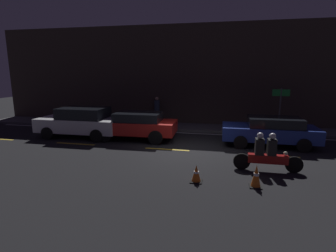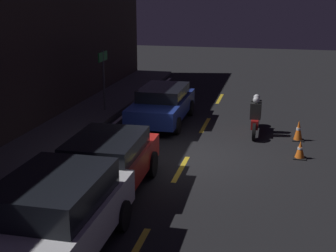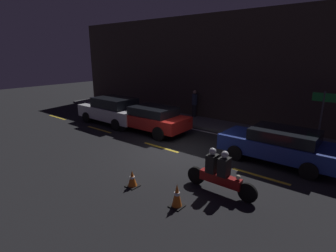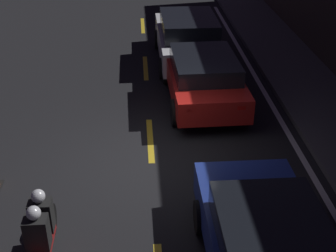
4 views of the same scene
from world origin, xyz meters
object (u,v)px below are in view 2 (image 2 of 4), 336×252
object	(u,v)px
shop_sign	(103,68)
taxi_red	(105,163)
sedan_blue	(162,104)
traffic_cone_mid	(299,130)
sedan_white	(52,218)
motorcycle	(256,116)
traffic_cone_near	(300,150)

from	to	relation	value
shop_sign	taxi_red	bearing A→B (deg)	-159.44
sedan_blue	traffic_cone_mid	world-z (taller)	sedan_blue
sedan_white	shop_sign	size ratio (longest dim) A/B	1.82
sedan_blue	motorcycle	distance (m)	3.53
sedan_blue	traffic_cone_near	xyz separation A→B (m)	(-2.92, -4.89, -0.46)
taxi_red	traffic_cone_near	distance (m)	5.97
motorcycle	shop_sign	world-z (taller)	shop_sign
sedan_white	sedan_blue	distance (m)	9.50
traffic_cone_near	shop_sign	distance (m)	8.56
taxi_red	sedan_blue	bearing A→B (deg)	179.80
traffic_cone_near	traffic_cone_mid	xyz separation A→B (m)	(1.78, -0.01, 0.08)
taxi_red	sedan_blue	size ratio (longest dim) A/B	0.99
sedan_white	taxi_red	distance (m)	2.99
motorcycle	traffic_cone_mid	distance (m)	1.54
taxi_red	traffic_cone_near	xyz separation A→B (m)	(3.58, -4.75, -0.50)
taxi_red	sedan_blue	xyz separation A→B (m)	(6.50, 0.14, -0.04)
sedan_white	shop_sign	xyz separation A→B (m)	(10.36, 2.86, 1.00)
traffic_cone_near	motorcycle	bearing A→B (deg)	32.34
sedan_white	traffic_cone_near	xyz separation A→B (m)	(6.57, -4.66, -0.56)
taxi_red	traffic_cone_near	size ratio (longest dim) A/B	7.70
sedan_blue	traffic_cone_mid	distance (m)	5.05
sedan_blue	traffic_cone_near	world-z (taller)	sedan_blue
sedan_white	motorcycle	xyz separation A→B (m)	(8.82, -3.23, -0.19)
sedan_white	traffic_cone_mid	size ratio (longest dim) A/B	6.28
shop_sign	traffic_cone_near	bearing A→B (deg)	-116.73
sedan_blue	motorcycle	size ratio (longest dim) A/B	1.85
taxi_red	traffic_cone_mid	bearing A→B (deg)	136.94
motorcycle	traffic_cone_near	world-z (taller)	motorcycle
sedan_white	sedan_blue	bearing A→B (deg)	-178.96
sedan_blue	shop_sign	distance (m)	2.98
taxi_red	motorcycle	xyz separation A→B (m)	(5.83, -3.33, -0.13)
taxi_red	sedan_blue	distance (m)	6.50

